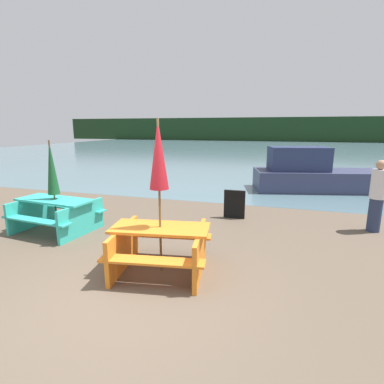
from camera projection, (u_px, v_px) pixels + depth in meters
The scene contains 10 objects.
ground_plane at pixel (114, 301), 4.15m from camera, with size 60.00×60.00×0.00m, color brown.
water at pixel (264, 149), 32.91m from camera, with size 60.00×50.00×0.00m.
far_treeline at pixel (273, 129), 51.17m from camera, with size 80.00×1.60×4.00m.
picnic_table_orange at pixel (161, 245), 4.94m from camera, with size 1.78×1.62×0.77m.
picnic_table_teal at pixel (56, 212), 6.90m from camera, with size 1.90×1.54×0.76m.
umbrella_crimson at pixel (159, 156), 4.63m from camera, with size 0.30×0.30×2.49m.
umbrella_darkgreen at pixel (52, 168), 6.68m from camera, with size 0.26×0.26×2.09m.
boat at pixel (314, 175), 11.38m from camera, with size 5.11×2.81×1.64m.
person at pixel (377, 196), 6.78m from camera, with size 0.33×0.33×1.65m.
signboard at pixel (234, 204), 7.88m from camera, with size 0.55×0.08×0.75m.
Camera 1 is at (2.13, -3.25, 2.37)m, focal length 28.00 mm.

